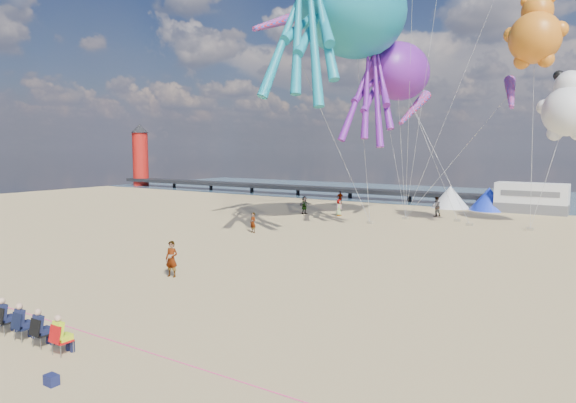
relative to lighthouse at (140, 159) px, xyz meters
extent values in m
plane|color=tan|center=(56.00, -44.00, -4.50)|extent=(120.00, 120.00, 0.00)
plane|color=#365467|center=(56.00, 11.00, -4.48)|extent=(120.00, 120.00, 0.00)
cube|color=black|center=(28.00, 0.00, -3.50)|extent=(60.00, 3.00, 0.50)
cylinder|color=#A5140F|center=(0.00, 0.00, 0.00)|extent=(2.60, 2.60, 9.00)
cube|color=silver|center=(62.00, -4.00, -3.00)|extent=(6.60, 2.50, 3.00)
cone|color=white|center=(54.00, -4.00, -3.30)|extent=(4.00, 4.00, 2.40)
cone|color=#1933CC|center=(58.00, -4.00, -3.30)|extent=(4.00, 4.00, 2.40)
cube|color=#151A43|center=(56.89, -51.99, -4.35)|extent=(0.38, 0.28, 0.30)
cylinder|color=#F2338C|center=(56.00, -49.00, -4.48)|extent=(34.00, 0.03, 0.03)
imported|color=tan|center=(50.88, -41.74, -3.59)|extent=(0.75, 0.57, 1.83)
imported|color=#7F6659|center=(46.96, -16.31, -3.70)|extent=(0.45, 0.62, 1.59)
imported|color=#7F6659|center=(54.89, -11.72, -3.57)|extent=(1.03, 1.08, 1.87)
imported|color=#7F6659|center=(42.86, -8.26, -3.69)|extent=(1.06, 0.62, 1.62)
imported|color=#7F6659|center=(43.54, -17.05, -3.61)|extent=(0.60, 1.10, 1.78)
imported|color=#7F6659|center=(46.08, -28.71, -3.72)|extent=(1.51, 0.80, 1.55)
cube|color=gray|center=(51.65, -19.51, -4.39)|extent=(0.50, 0.35, 0.22)
cube|color=gray|center=(57.53, -14.06, -4.39)|extent=(0.50, 0.35, 0.22)
cube|color=gray|center=(63.68, -15.91, -4.39)|extent=(0.50, 0.35, 0.22)
cube|color=gray|center=(59.06, -15.94, -4.39)|extent=(0.50, 0.35, 0.22)
cube|color=gray|center=(53.21, -15.25, -4.39)|extent=(0.50, 0.35, 0.22)
camera|label=1|loc=(69.73, -59.65, 1.99)|focal=32.00mm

